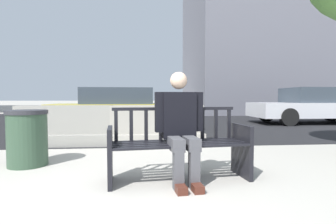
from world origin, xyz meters
TOP-DOWN VIEW (x-y plane):
  - ground_plane at (0.00, 0.00)m, footprint 200.00×200.00m
  - street_asphalt at (0.00, 8.70)m, footprint 120.00×12.00m
  - street_bench at (0.75, 0.59)m, footprint 1.73×0.69m
  - seated_person at (0.76, 0.54)m, footprint 0.59×0.75m
  - jersey_barrier_centre at (0.61, 3.11)m, footprint 2.03×0.76m
  - jersey_barrier_left at (-1.34, 3.16)m, footprint 2.01×0.70m
  - car_taxi_near at (-0.38, 5.80)m, footprint 4.41×2.04m
  - car_sedan_mid at (6.99, 7.20)m, footprint 4.70×2.03m
  - trash_bin at (-1.39, 1.44)m, footprint 0.58×0.58m

SIDE VIEW (x-z plane):
  - ground_plane at x=0.00m, z-range 0.00..0.00m
  - street_asphalt at x=0.00m, z-range 0.00..0.01m
  - jersey_barrier_centre at x=0.61m, z-range -0.08..0.76m
  - jersey_barrier_left at x=-1.34m, z-range -0.08..0.76m
  - street_bench at x=0.75m, z-range -0.04..0.84m
  - trash_bin at x=-1.39m, z-range 0.00..0.83m
  - car_taxi_near at x=-0.38m, z-range 0.01..1.32m
  - seated_person at x=0.76m, z-range 0.03..1.35m
  - car_sedan_mid at x=6.99m, z-range 0.00..1.40m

